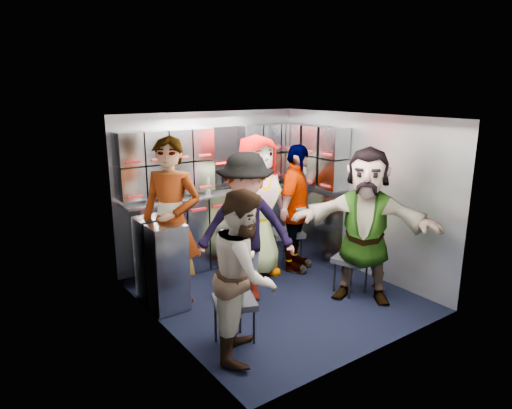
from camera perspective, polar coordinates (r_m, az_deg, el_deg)
floor at (r=5.58m, az=2.36°, el=-11.19°), size 3.00×3.00×0.00m
wall_back at (r=6.43m, az=-5.72°, el=2.13°), size 2.80×0.04×2.10m
wall_left at (r=4.53m, az=-11.71°, el=-3.38°), size 0.04×3.00×2.10m
wall_right at (r=6.15m, az=12.86°, el=1.26°), size 0.04×3.00×2.10m
ceiling at (r=5.04m, az=2.61°, el=10.86°), size 2.80×3.00×0.02m
cart_bank_back at (r=6.40m, az=-4.66°, el=-3.06°), size 2.68×0.38×0.99m
cart_bank_left at (r=5.28m, az=-11.79°, el=-7.19°), size 0.38×0.76×0.99m
counter at (r=6.26m, az=-4.76°, el=1.49°), size 2.68×0.42×0.03m
locker_bank_back at (r=6.23m, az=-5.13°, el=5.85°), size 2.68×0.28×0.82m
locker_bank_right at (r=6.45m, az=7.55°, el=6.07°), size 0.28×1.00×0.82m
right_cabinet at (r=6.59m, az=7.86°, el=-2.59°), size 0.28×1.20×1.00m
coffee_niche at (r=6.37m, az=-3.99°, el=5.89°), size 0.46×0.16×0.84m
red_latch_strip at (r=6.13m, az=-3.78°, el=-0.08°), size 2.60×0.02×0.03m
jump_seat_near_left at (r=4.46m, az=-2.71°, el=-12.35°), size 0.49×0.48×0.46m
jump_seat_mid_left at (r=5.49m, az=-2.33°, el=-7.40°), size 0.41×0.40×0.42m
jump_seat_center at (r=6.16m, az=-0.85°, el=-4.30°), size 0.53×0.52×0.49m
jump_seat_mid_right at (r=6.32m, az=3.87°, el=-3.79°), size 0.54×0.53×0.50m
jump_seat_near_right at (r=5.60m, az=11.81°, el=-6.87°), size 0.49×0.48×0.46m
attendant_standing at (r=5.16m, az=-10.52°, el=-2.22°), size 0.80×0.83×1.91m
attendant_arc_a at (r=4.16m, az=-1.42°, el=-8.65°), size 0.94×0.96×1.56m
attendant_arc_b at (r=5.18m, az=-1.30°, el=-2.95°), size 1.29×1.14×1.73m
attendant_arc_c at (r=5.88m, az=0.12°, el=-0.24°), size 0.93×0.63×1.85m
attendant_arc_d at (r=6.07m, az=5.01°, el=-0.52°), size 1.07×0.89×1.71m
attendant_arc_e at (r=5.33m, az=13.48°, el=-2.53°), size 1.43×1.63×1.79m
bottle_left at (r=6.10m, az=-6.06°, el=2.36°), size 0.07×0.07×0.23m
bottle_mid at (r=5.86m, az=-10.69°, el=1.65°), size 0.07×0.07×0.22m
bottle_right at (r=6.55m, az=0.51°, el=3.48°), size 0.06×0.06×0.28m
cup_left at (r=5.91m, az=-9.70°, el=1.15°), size 0.08×0.08×0.09m
cup_right at (r=6.52m, az=0.09°, el=2.67°), size 0.09×0.09×0.11m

